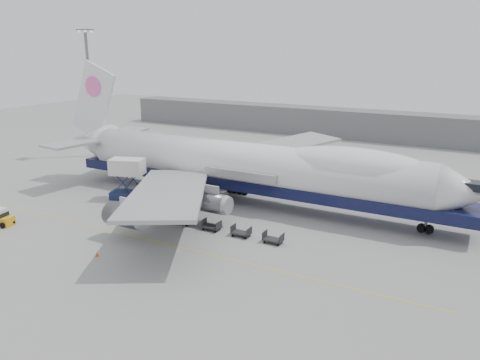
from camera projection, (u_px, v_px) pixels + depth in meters
The scene contains 14 objects.
ground at pixel (201, 229), 58.79m from camera, with size 260.00×260.00×0.00m, color gray.
apron_line at pixel (172, 246), 53.72m from camera, with size 60.00×0.15×0.01m, color gold.
hangar at pixel (316, 121), 121.60m from camera, with size 110.00×8.00×7.00m, color slate.
floodlight_mast at pixel (90, 87), 94.47m from camera, with size 2.40×2.40×25.43m.
airliner at pixel (249, 165), 67.11m from camera, with size 67.00×55.30×19.98m.
catering_truck at pixel (128, 177), 69.44m from camera, with size 5.84×4.81×6.17m.
baggage_tug at pixel (1, 218), 59.81m from camera, with size 3.19×2.06×2.17m.
traffic_cone at pixel (97, 254), 50.92m from camera, with size 0.37×0.37×0.55m.
dolly_0 at pixel (133, 210), 63.99m from camera, with size 2.30×1.35×1.30m.
dolly_1 at pixel (157, 215), 62.05m from camera, with size 2.30×1.35×1.30m.
dolly_2 at pixel (183, 220), 60.11m from camera, with size 2.30×1.35×1.30m.
dolly_3 at pixel (211, 226), 58.17m from camera, with size 2.30×1.35×1.30m.
dolly_4 at pixel (241, 232), 56.23m from camera, with size 2.30×1.35×1.30m.
dolly_5 at pixel (273, 239), 54.29m from camera, with size 2.30×1.35×1.30m.
Camera 1 is at (30.54, -45.87, 21.95)m, focal length 35.00 mm.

